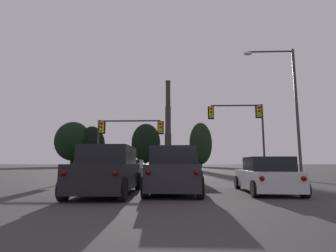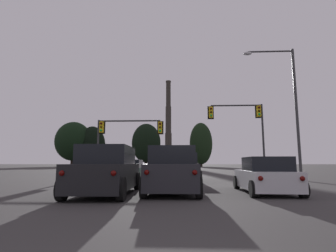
% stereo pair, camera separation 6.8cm
% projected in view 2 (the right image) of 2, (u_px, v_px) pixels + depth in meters
% --- Properties ---
extents(sedan_left_lane_front, '(2.11, 4.75, 1.43)m').
position_uv_depth(sedan_left_lane_front, '(129.00, 171.00, 17.98)').
color(sedan_left_lane_front, '#0F3823').
rests_on(sedan_left_lane_front, ground_plane).
extents(suv_center_lane_front, '(2.28, 4.97, 1.86)m').
position_uv_depth(suv_center_lane_front, '(182.00, 168.00, 17.57)').
color(suv_center_lane_front, black).
rests_on(suv_center_lane_front, ground_plane).
extents(suv_center_lane_second, '(2.11, 4.91, 1.86)m').
position_uv_depth(suv_center_lane_second, '(173.00, 170.00, 10.90)').
color(suv_center_lane_second, '#232328').
rests_on(suv_center_lane_second, ground_plane).
extents(suv_left_lane_second, '(2.27, 4.97, 1.86)m').
position_uv_depth(suv_left_lane_second, '(107.00, 171.00, 10.27)').
color(suv_left_lane_second, black).
rests_on(suv_left_lane_second, ground_plane).
extents(hatchback_right_lane_second, '(2.01, 4.15, 1.44)m').
position_uv_depth(hatchback_right_lane_second, '(265.00, 176.00, 10.64)').
color(hatchback_right_lane_second, silver).
rests_on(hatchback_right_lane_second, ground_plane).
extents(traffic_light_overhead_left, '(6.27, 0.50, 5.20)m').
position_uv_depth(traffic_light_overhead_left, '(121.00, 133.00, 24.28)').
color(traffic_light_overhead_left, '#2D2D30').
rests_on(traffic_light_overhead_left, ground_plane).
extents(traffic_light_overhead_right, '(5.22, 0.50, 6.67)m').
position_uv_depth(traffic_light_overhead_right, '(245.00, 121.00, 24.36)').
color(traffic_light_overhead_right, '#2D2D30').
rests_on(traffic_light_overhead_right, ground_plane).
extents(street_lamp, '(3.73, 0.36, 9.59)m').
position_uv_depth(street_lamp, '(288.00, 98.00, 18.94)').
color(street_lamp, '#38383A').
rests_on(street_lamp, ground_plane).
extents(smokestack, '(5.17, 5.17, 42.34)m').
position_uv_depth(smokestack, '(168.00, 131.00, 128.62)').
color(smokestack, '#2B2722').
rests_on(smokestack, ground_plane).
extents(treeline_right_mid, '(13.12, 11.81, 16.16)m').
position_uv_depth(treeline_right_mid, '(73.00, 141.00, 95.09)').
color(treeline_right_mid, black).
rests_on(treeline_right_mid, ground_plane).
extents(treeline_far_left, '(9.57, 8.61, 14.33)m').
position_uv_depth(treeline_far_left, '(146.00, 143.00, 87.17)').
color(treeline_far_left, black).
rests_on(treeline_far_left, ground_plane).
extents(treeline_far_right, '(9.47, 8.53, 14.54)m').
position_uv_depth(treeline_far_right, '(92.00, 146.00, 94.89)').
color(treeline_far_right, black).
rests_on(treeline_far_right, ground_plane).
extents(treeline_left_mid, '(7.84, 7.05, 15.24)m').
position_uv_depth(treeline_left_mid, '(201.00, 143.00, 90.89)').
color(treeline_left_mid, black).
rests_on(treeline_left_mid, ground_plane).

